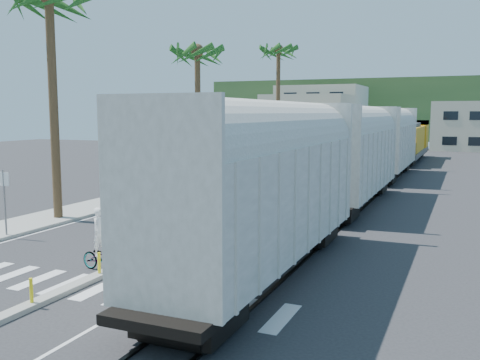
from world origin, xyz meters
name	(u,v)px	position (x,y,z in m)	size (l,w,h in m)	color
ground	(118,269)	(0.00, 0.00, 0.00)	(140.00, 140.00, 0.00)	#28282B
sidewalk	(213,177)	(-8.50, 25.00, 0.07)	(3.00, 90.00, 0.15)	gray
rails	(383,181)	(5.00, 28.00, 0.03)	(1.56, 100.00, 0.06)	black
median	(292,191)	(0.00, 19.96, 0.09)	(0.45, 60.00, 0.85)	gray
crosswalk	(80,286)	(0.00, -2.00, 0.01)	(14.00, 2.20, 0.01)	silver
lane_markings	(285,182)	(-2.15, 25.00, 0.00)	(9.42, 90.00, 0.01)	silver
freight_train	(371,150)	(5.00, 21.88, 2.91)	(3.00, 60.94, 5.85)	#AFAEA0
palm_trees	(204,42)	(-8.10, 22.70, 10.81)	(3.50, 37.20, 13.75)	brown
street_sign	(4,193)	(-7.30, 2.00, 1.97)	(0.60, 0.08, 3.00)	slate
buildings	(352,119)	(-6.41, 71.66, 4.36)	(38.00, 27.00, 10.00)	beige
hillside	(411,110)	(0.00, 100.00, 6.00)	(80.00, 20.00, 12.00)	#385628
car_lead	(157,202)	(-3.81, 8.70, 0.78)	(1.86, 4.58, 1.56)	#103120
car_second	(221,189)	(-3.01, 14.96, 0.68)	(1.75, 4.21, 1.35)	black
car_third	(253,177)	(-3.33, 21.07, 0.74)	(2.26, 5.17, 1.48)	black
car_rear	(274,173)	(-3.09, 25.00, 0.66)	(2.26, 4.79, 1.32)	#B8BBBD
cyclist	(102,251)	(-0.35, -0.37, 0.71)	(1.02, 1.96, 2.22)	#9EA0A5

